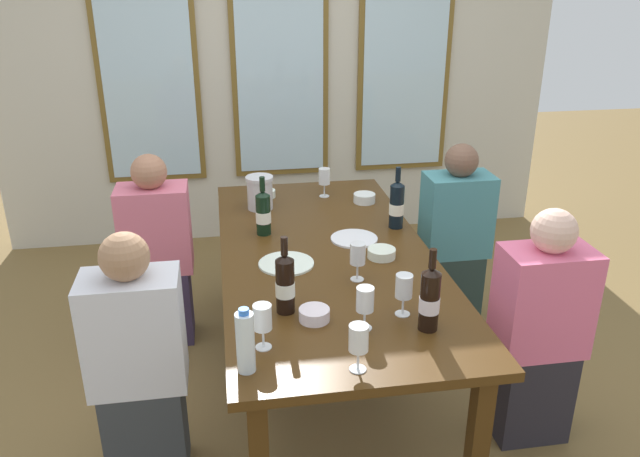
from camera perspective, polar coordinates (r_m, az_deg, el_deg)
ground_plane at (r=3.41m, az=0.51°, el=-13.56°), size 12.00×12.00×0.00m
back_wall_with_windows at (r=4.80m, az=-3.74°, el=15.89°), size 4.21×0.10×2.90m
dining_table at (r=3.06m, az=0.56°, el=-3.39°), size 1.01×2.13×0.74m
white_plate_0 at (r=3.17m, az=3.12°, el=-0.93°), size 0.24×0.24×0.01m
white_plate_1 at (r=2.91m, az=-3.08°, el=-3.20°), size 0.26×0.26×0.01m
metal_pitcher at (r=3.56m, az=-5.48°, el=3.29°), size 0.16×0.16×0.19m
wine_bottle_0 at (r=3.30m, az=6.98°, el=2.19°), size 0.08×0.08×0.33m
wine_bottle_1 at (r=2.39m, az=9.93°, el=-6.30°), size 0.08×0.08×0.33m
wine_bottle_2 at (r=3.21m, az=-5.17°, el=1.44°), size 0.08×0.08×0.31m
wine_bottle_3 at (r=2.47m, az=-3.19°, el=-5.01°), size 0.08×0.08×0.32m
tasting_bowl_0 at (r=3.76m, az=-4.93°, el=3.17°), size 0.11×0.11×0.04m
tasting_bowl_1 at (r=3.67m, az=4.05°, el=2.78°), size 0.13×0.13×0.05m
tasting_bowl_2 at (r=2.98m, az=5.61°, el=-2.24°), size 0.13×0.13×0.04m
tasting_bowl_3 at (r=2.46m, az=-0.52°, el=-7.82°), size 0.12×0.12×0.05m
water_bottle at (r=2.15m, az=-6.80°, el=-10.18°), size 0.06×0.06×0.24m
wine_glass_0 at (r=2.26m, az=-5.25°, el=-8.13°), size 0.07×0.07×0.17m
wine_glass_1 at (r=2.47m, az=7.63°, el=-5.38°), size 0.07×0.07×0.17m
wine_glass_2 at (r=2.73m, az=3.44°, el=-2.46°), size 0.07×0.07×0.17m
wine_glass_3 at (r=2.37m, az=4.11°, el=-6.52°), size 0.07×0.07×0.17m
wine_glass_4 at (r=3.73m, az=0.40°, el=4.69°), size 0.07×0.07×0.17m
wine_glass_5 at (r=2.14m, az=3.52°, el=-10.09°), size 0.07×0.07×0.17m
seated_person_0 at (r=2.69m, az=-16.13°, el=-11.95°), size 0.38×0.24×1.11m
seated_person_1 at (r=2.95m, az=19.19°, el=-9.01°), size 0.38×0.24×1.11m
seated_person_2 at (r=3.61m, az=-14.49°, el=-2.42°), size 0.38×0.24×1.11m
seated_person_3 at (r=3.77m, az=12.11°, el=-1.09°), size 0.38×0.24×1.11m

